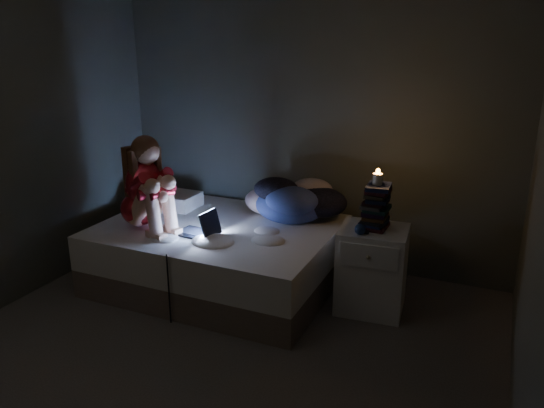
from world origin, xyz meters
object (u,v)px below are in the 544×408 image
Objects in this scene: woman at (139,181)px; candle at (378,175)px; laptop at (196,221)px; phone at (364,230)px; nightstand at (372,269)px; bed at (219,254)px.

woman is 9.68× the size of candle.
candle is at bearing 19.26° from laptop.
phone is (-0.06, -0.07, -0.40)m from candle.
nightstand is at bearing 45.36° from phone.
laptop is 3.96× the size of candle.
woman is 1.86m from candle.
candle reaches higher than nightstand.
woman is 5.53× the size of phone.
woman is 1.19× the size of nightstand.
phone is (1.76, 0.30, -0.24)m from woman.
candle is at bearing 4.11° from bed.
woman reaches higher than candle.
woman is at bearing -171.22° from phone.
phone is at bearing 28.35° from woman.
bed is 1.50m from candle.
nightstand is at bearing 29.97° from woman.
laptop is at bearing -171.20° from nightstand.
laptop reaches higher than nightstand.
nightstand reaches higher than bed.
bed is 1.28m from phone.
candle reaches higher than laptop.
laptop is at bearing -101.36° from bed.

